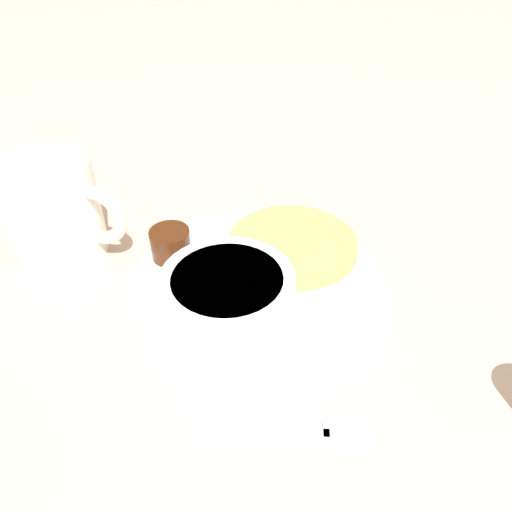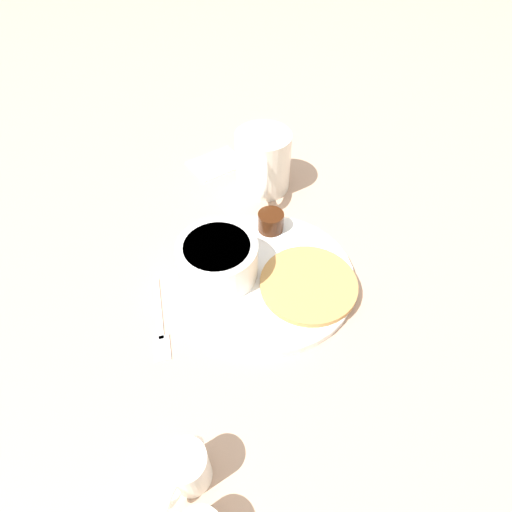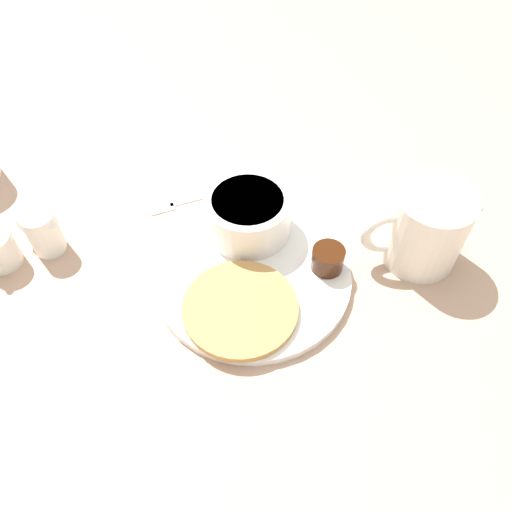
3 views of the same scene
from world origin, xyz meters
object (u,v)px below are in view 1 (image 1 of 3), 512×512
Objects in this scene: fork at (305,431)px; coffee_mug at (55,209)px; bowl at (228,301)px; plate at (257,281)px.

coffee_mug is at bearing 13.77° from fork.
bowl is 0.12m from fork.
plate reaches higher than fork.
bowl reaches higher than fork.
fork is (-0.16, 0.06, -0.00)m from plate.
bowl is at bearing 125.86° from plate.
fork is at bearing -166.23° from coffee_mug.
bowl is 0.22m from coffee_mug.
coffee_mug is (0.21, 0.08, 0.01)m from bowl.
plate is at bearing -139.47° from coffee_mug.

